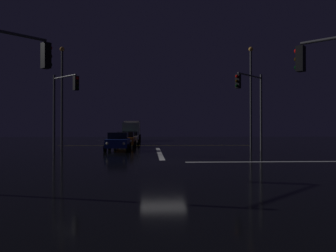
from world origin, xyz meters
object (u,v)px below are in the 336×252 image
object	(u,v)px
box_truck	(132,130)
streetlamp_left_near	(62,90)
traffic_signal_ne	(252,98)
streetlamp_right_near	(251,90)
sedan_green	(129,137)
sedan_white	(131,138)
sedan_orange	(126,139)
traffic_signal_nw	(63,99)
sedan_blue	(118,141)

from	to	relation	value
box_truck	streetlamp_left_near	bearing A→B (deg)	-103.76
traffic_signal_ne	streetlamp_right_near	bearing A→B (deg)	74.10
sedan_green	box_truck	xyz separation A→B (m)	(0.08, 7.19, 0.91)
sedan_white	streetlamp_left_near	distance (m)	11.76
sedan_orange	sedan_white	distance (m)	6.62
streetlamp_left_near	streetlamp_right_near	bearing A→B (deg)	0.00
sedan_orange	box_truck	world-z (taller)	box_truck
traffic_signal_nw	sedan_blue	bearing A→B (deg)	36.75
box_truck	sedan_blue	bearing A→B (deg)	-89.67
streetlamp_right_near	traffic_signal_ne	bearing A→B (deg)	-105.90
sedan_white	streetlamp_left_near	bearing A→B (deg)	-123.54
sedan_blue	traffic_signal_ne	xyz separation A→B (m)	(10.67, -3.09, 3.52)
sedan_blue	traffic_signal_nw	distance (m)	5.94
streetlamp_right_near	sedan_blue	bearing A→B (deg)	-165.59
streetlamp_right_near	traffic_signal_nw	bearing A→B (deg)	-159.50
sedan_orange	streetlamp_left_near	bearing A→B (deg)	-157.75
sedan_green	box_truck	world-z (taller)	box_truck
sedan_blue	box_truck	world-z (taller)	box_truck
box_truck	streetlamp_left_near	size ratio (longest dim) A/B	0.86
box_truck	streetlamp_left_near	distance (m)	22.97
sedan_blue	traffic_signal_nw	size ratio (longest dim) A/B	0.70
sedan_orange	traffic_signal_nw	xyz separation A→B (m)	(-4.16, -8.49, 3.38)
traffic_signal_nw	box_truck	bearing A→B (deg)	82.38
box_truck	traffic_signal_ne	world-z (taller)	traffic_signal_ne
sedan_green	box_truck	bearing A→B (deg)	89.32
sedan_blue	sedan_orange	world-z (taller)	same
sedan_white	sedan_green	bearing A→B (deg)	96.35
sedan_orange	streetlamp_left_near	size ratio (longest dim) A/B	0.45
sedan_green	traffic_signal_ne	xyz separation A→B (m)	(10.90, -21.11, 3.52)
sedan_orange	sedan_green	bearing A→B (deg)	92.18
box_truck	sedan_white	bearing A→B (deg)	-87.52
sedan_white	traffic_signal_nw	xyz separation A→B (m)	(-4.33, -15.11, 3.38)
sedan_white	streetlamp_left_near	world-z (taller)	streetlamp_left_near
sedan_green	streetlamp_right_near	size ratio (longest dim) A/B	0.44
traffic_signal_nw	sedan_orange	bearing A→B (deg)	63.91
sedan_white	traffic_signal_ne	world-z (taller)	traffic_signal_ne
sedan_orange	streetlamp_left_near	world-z (taller)	streetlamp_left_near
box_truck	traffic_signal_ne	size ratio (longest dim) A/B	1.31
box_truck	streetlamp_right_near	xyz separation A→B (m)	(12.61, -22.01, 3.90)
sedan_blue	sedan_orange	xyz separation A→B (m)	(0.24, 5.57, 0.00)
sedan_blue	sedan_green	distance (m)	18.03
sedan_green	traffic_signal_nw	distance (m)	21.53
sedan_blue	sedan_green	bearing A→B (deg)	90.73
sedan_orange	traffic_signal_ne	distance (m)	14.00
traffic_signal_ne	sedan_blue	bearing A→B (deg)	163.86
sedan_white	sedan_blue	bearing A→B (deg)	-91.97
sedan_green	traffic_signal_nw	size ratio (longest dim) A/B	0.70
sedan_white	box_truck	xyz separation A→B (m)	(-0.56, 13.03, 0.91)
sedan_white	streetlamp_right_near	size ratio (longest dim) A/B	0.44
box_truck	traffic_signal_nw	distance (m)	28.49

